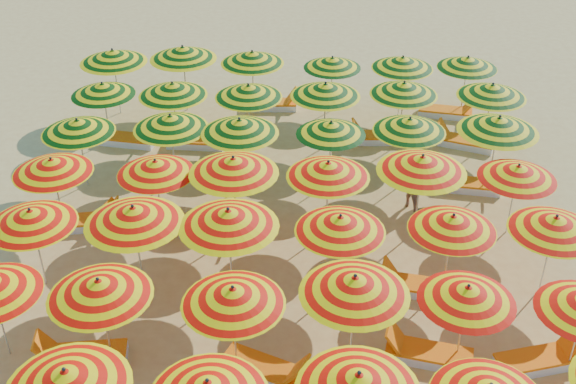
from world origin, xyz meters
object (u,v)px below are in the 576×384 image
(umbrella_32, at_px, (240,126))
(umbrella_42, at_px, (113,56))
(umbrella_26, at_px, (233,166))
(umbrella_47, at_px, (468,63))
(umbrella_22, at_px, (453,223))
(umbrella_25, at_px, (156,167))
(umbrella_35, at_px, (499,124))
(umbrella_23, at_px, (555,224))
(umbrella_46, at_px, (403,63))
(lounger_20, at_px, (272,104))
(umbrella_14, at_px, (233,296))
(umbrella_36, at_px, (103,89))
(umbrella_29, at_px, (518,172))
(lounger_17, at_px, (197,142))
(umbrella_40, at_px, (404,89))
(lounger_7, at_px, (81,355))
(umbrella_7, at_px, (66,379))
(umbrella_28, at_px, (422,164))
(umbrella_9, at_px, (359,383))
(umbrella_24, at_px, (52,166))
(lounger_10, at_px, (541,360))
(umbrella_44, at_px, (252,58))
(lounger_12, at_px, (87,222))
(lounger_11, at_px, (418,287))
(umbrella_20, at_px, (228,218))
(umbrella_37, at_px, (173,89))
(umbrella_43, at_px, (183,53))
(lounger_8, at_px, (266,370))
(umbrella_38, at_px, (248,91))
(lounger_21, at_px, (447,112))
(umbrella_15, at_px, (355,285))
(umbrella_33, at_px, (331,128))
(lounger_18, at_px, (379,137))
(lounger_16, at_px, (129,139))
(umbrella_13, at_px, (99,288))
(umbrella_41, at_px, (492,91))
(umbrella_30, at_px, (78,126))
(umbrella_39, at_px, (325,90))
(umbrella_18, at_px, (31,217))
(umbrella_21, at_px, (340,224))
(beachgoer_b, at_px, (415,182))
(lounger_13, at_px, (137,226))
(lounger_9, at_px, (426,354))
(umbrella_19, at_px, (134,215))

(umbrella_32, xyz_separation_m, umbrella_42, (-4.32, 4.56, 0.05))
(umbrella_26, height_order, umbrella_47, umbrella_26)
(umbrella_22, height_order, umbrella_25, umbrella_22)
(umbrella_35, bearing_deg, umbrella_23, -86.70)
(umbrella_46, height_order, lounger_20, umbrella_46)
(umbrella_14, xyz_separation_m, umbrella_42, (-4.69, 11.12, 0.14))
(umbrella_26, xyz_separation_m, umbrella_36, (-4.23, 4.72, -0.25))
(umbrella_29, distance_m, lounger_17, 9.44)
(umbrella_40, height_order, lounger_7, umbrella_40)
(umbrella_7, xyz_separation_m, umbrella_28, (6.56, 6.73, 0.07))
(umbrella_9, bearing_deg, umbrella_26, 111.02)
(umbrella_46, bearing_deg, umbrella_22, -89.53)
(umbrella_24, distance_m, lounger_10, 11.76)
(umbrella_44, relative_size, lounger_12, 1.28)
(umbrella_23, distance_m, lounger_11, 3.20)
(umbrella_47, distance_m, lounger_10, 11.27)
(umbrella_47, bearing_deg, umbrella_20, -126.73)
(lounger_11, bearing_deg, umbrella_32, -32.96)
(umbrella_37, distance_m, umbrella_43, 2.48)
(lounger_8, bearing_deg, umbrella_25, 145.06)
(umbrella_36, relative_size, umbrella_40, 1.04)
(umbrella_38, height_order, umbrella_43, umbrella_43)
(lounger_21, bearing_deg, lounger_8, -103.66)
(umbrella_15, relative_size, umbrella_33, 1.03)
(lounger_10, bearing_deg, umbrella_29, 70.52)
(lounger_18, bearing_deg, umbrella_9, 81.23)
(umbrella_47, xyz_separation_m, lounger_16, (-10.44, -2.27, -1.62))
(umbrella_13, xyz_separation_m, umbrella_14, (2.50, -0.14, -0.03))
(umbrella_9, height_order, umbrella_37, umbrella_9)
(umbrella_41, relative_size, umbrella_42, 0.96)
(umbrella_35, distance_m, lounger_17, 8.73)
(umbrella_14, distance_m, umbrella_30, 8.14)
(lounger_17, bearing_deg, umbrella_42, 146.03)
(umbrella_24, relative_size, lounger_10, 1.16)
(umbrella_29, relative_size, umbrella_39, 0.76)
(umbrella_37, bearing_deg, lounger_20, 43.64)
(umbrella_36, bearing_deg, umbrella_18, -89.64)
(umbrella_37, bearing_deg, lounger_8, -71.38)
(umbrella_14, relative_size, umbrella_43, 0.95)
(umbrella_32, relative_size, lounger_21, 1.43)
(lounger_7, bearing_deg, umbrella_29, -161.21)
(umbrella_47, bearing_deg, umbrella_23, -89.07)
(umbrella_13, distance_m, lounger_8, 3.56)
(umbrella_21, bearing_deg, beachgoer_b, 58.44)
(umbrella_43, bearing_deg, umbrella_29, -37.04)
(umbrella_21, bearing_deg, lounger_13, 156.03)
(umbrella_13, bearing_deg, beachgoer_b, 40.20)
(lounger_9, distance_m, lounger_20, 11.79)
(umbrella_35, bearing_deg, lounger_8, -129.94)
(umbrella_13, height_order, umbrella_19, umbrella_19)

